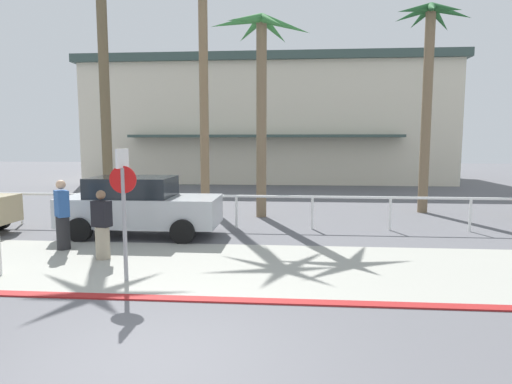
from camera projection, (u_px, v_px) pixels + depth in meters
ground_plane at (242, 219)px, 15.23m from camera, size 80.00×80.00×0.00m
sidewalk_strip at (212, 266)px, 9.49m from camera, size 44.00×4.00×0.02m
curb_paint at (190, 299)px, 7.51m from camera, size 44.00×0.24×0.03m
building_backdrop at (269, 123)px, 32.43m from camera, size 23.99×13.11×8.03m
rail_fence at (236, 201)px, 13.65m from camera, size 23.57×0.08×1.04m
stop_sign_bike_lane at (124, 196)px, 8.30m from camera, size 0.52×0.56×2.56m
palm_tree_1 at (103, 19)px, 15.54m from camera, size 3.46×3.25×9.75m
palm_tree_2 at (203, 26)px, 17.20m from camera, size 3.02×3.52×9.89m
palm_tree_3 at (260, 68)px, 15.18m from camera, size 3.50×3.47×7.04m
palm_tree_4 at (429, 61)px, 16.11m from camera, size 2.92×3.19×7.68m
car_silver_1 at (140, 206)px, 12.51m from camera, size 4.40×2.02×1.69m
pedestrian_0 at (102, 228)px, 9.98m from camera, size 0.46×0.40×1.60m
pedestrian_1 at (62, 218)px, 10.86m from camera, size 0.46×0.47×1.76m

